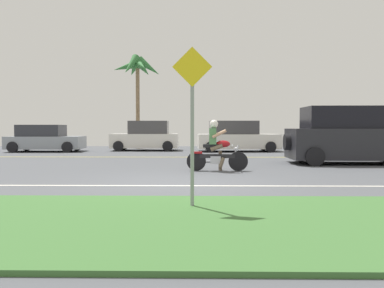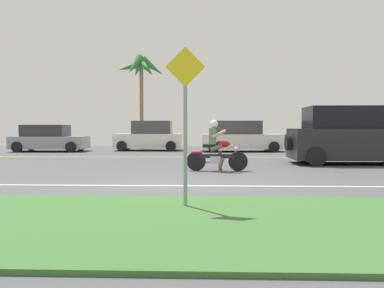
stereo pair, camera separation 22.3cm
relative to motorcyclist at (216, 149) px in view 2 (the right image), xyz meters
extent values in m
cube|color=#4C4F54|center=(-1.10, 0.48, -0.66)|extent=(56.00, 30.00, 0.04)
cube|color=#3D6B33|center=(-1.10, -6.62, -0.61)|extent=(56.00, 3.80, 0.06)
cube|color=silver|center=(-1.10, -3.08, -0.64)|extent=(50.40, 0.12, 0.01)
cube|color=yellow|center=(-1.10, 5.46, -0.64)|extent=(50.40, 0.12, 0.01)
cylinder|color=black|center=(0.64, -0.02, -0.36)|extent=(0.58, 0.10, 0.57)
cylinder|color=black|center=(-0.61, 0.02, -0.36)|extent=(0.58, 0.10, 0.57)
cylinder|color=#B7BAC1|center=(0.54, -0.02, -0.12)|extent=(0.26, 0.06, 0.50)
cube|color=black|center=(0.02, 0.00, -0.20)|extent=(1.05, 0.13, 0.11)
cube|color=#B7BAC1|center=(-0.03, 0.00, -0.32)|extent=(0.31, 0.20, 0.23)
ellipsoid|color=maroon|center=(0.19, -0.01, 0.16)|extent=(0.42, 0.23, 0.21)
cube|color=black|center=(-0.18, 0.00, 0.10)|extent=(0.47, 0.23, 0.10)
cube|color=maroon|center=(-0.59, 0.02, -0.10)|extent=(0.31, 0.16, 0.06)
cylinder|color=#B7BAC1|center=(0.47, -0.02, 0.12)|extent=(0.05, 0.59, 0.03)
sphere|color=#B7BAC1|center=(0.58, -0.02, 0.00)|extent=(0.13, 0.13, 0.13)
cylinder|color=#B7BAC1|center=(-0.25, 0.12, -0.38)|extent=(0.48, 0.08, 0.07)
cube|color=#4C7F4C|center=(-0.12, 0.00, 0.39)|extent=(0.22, 0.31, 0.48)
sphere|color=silver|center=(-0.08, 0.00, 0.75)|extent=(0.25, 0.25, 0.25)
cylinder|color=brown|center=(-0.01, -0.10, 0.06)|extent=(0.39, 0.14, 0.24)
cylinder|color=brown|center=(0.00, 0.09, 0.06)|extent=(0.39, 0.14, 0.24)
cylinder|color=brown|center=(0.12, 0.13, -0.35)|extent=(0.11, 0.11, 0.58)
cylinder|color=brown|center=(0.15, -0.12, -0.38)|extent=(0.20, 0.11, 0.32)
cylinder|color=tan|center=(0.07, -0.20, 0.46)|extent=(0.44, 0.10, 0.27)
cylinder|color=tan|center=(0.08, 0.19, 0.46)|extent=(0.44, 0.10, 0.27)
cube|color=#232328|center=(4.95, 2.44, 0.07)|extent=(4.47, 1.95, 1.07)
cube|color=black|center=(4.86, 2.44, 1.00)|extent=(3.22, 1.67, 0.78)
cylinder|color=black|center=(3.34, 1.49, -0.32)|extent=(0.64, 0.22, 0.64)
cylinder|color=black|center=(3.36, 3.41, -0.32)|extent=(0.64, 0.22, 0.64)
cylinder|color=black|center=(2.63, 2.46, 0.12)|extent=(0.20, 0.58, 0.58)
cube|color=#8C939E|center=(-8.71, 9.38, -0.16)|extent=(3.94, 1.96, 0.66)
cube|color=#2D2F36|center=(-8.94, 9.37, 0.48)|extent=(2.30, 1.65, 0.61)
cylinder|color=black|center=(-10.07, 8.41, -0.36)|extent=(0.57, 0.20, 0.56)
cylinder|color=black|center=(-7.28, 8.51, -0.36)|extent=(0.57, 0.20, 0.56)
cylinder|color=black|center=(-10.13, 10.24, -0.36)|extent=(0.57, 0.20, 0.56)
cylinder|color=black|center=(-7.34, 10.34, -0.36)|extent=(0.57, 0.20, 0.56)
cube|color=white|center=(-3.55, 10.52, -0.10)|extent=(3.72, 1.84, 0.78)
cube|color=#444346|center=(-3.33, 10.53, 0.65)|extent=(2.16, 1.57, 0.72)
cylinder|color=black|center=(-2.23, 11.44, -0.36)|extent=(0.56, 0.19, 0.56)
cylinder|color=black|center=(-4.90, 11.40, -0.36)|extent=(0.56, 0.19, 0.56)
cylinder|color=black|center=(-2.21, 9.64, -0.36)|extent=(0.56, 0.19, 0.56)
cylinder|color=black|center=(-4.87, 9.61, -0.36)|extent=(0.56, 0.19, 0.56)
cube|color=white|center=(1.60, 9.73, -0.10)|extent=(4.43, 2.01, 0.77)
cube|color=#444346|center=(1.34, 9.72, 0.64)|extent=(2.60, 1.66, 0.71)
cylinder|color=black|center=(0.09, 8.76, -0.36)|extent=(0.57, 0.21, 0.56)
cylinder|color=black|center=(3.21, 8.93, -0.36)|extent=(0.57, 0.21, 0.56)
cylinder|color=black|center=(-0.01, 10.54, -0.36)|extent=(0.57, 0.21, 0.56)
cylinder|color=black|center=(3.11, 10.71, -0.36)|extent=(0.57, 0.21, 0.56)
cube|color=silver|center=(6.83, 9.47, -0.13)|extent=(4.12, 1.83, 0.72)
cube|color=#414147|center=(7.07, 9.48, 0.56)|extent=(2.41, 1.53, 0.66)
cylinder|color=black|center=(8.25, 10.36, -0.36)|extent=(0.57, 0.20, 0.56)
cylinder|color=black|center=(5.34, 10.24, -0.36)|extent=(0.57, 0.20, 0.56)
cylinder|color=black|center=(8.32, 8.71, -0.36)|extent=(0.57, 0.20, 0.56)
cylinder|color=black|center=(5.41, 8.58, -0.36)|extent=(0.57, 0.20, 0.56)
cylinder|color=#846B4C|center=(-4.22, 12.30, 1.91)|extent=(0.23, 0.23, 5.10)
sphere|color=#337538|center=(-4.22, 12.30, 4.46)|extent=(0.60, 0.60, 0.60)
cone|color=#337538|center=(-3.54, 12.42, 4.29)|extent=(1.64, 0.82, 1.32)
cone|color=#337538|center=(-3.96, 12.93, 4.29)|extent=(1.11, 1.70, 1.14)
cone|color=#337538|center=(-4.52, 12.91, 4.29)|extent=(1.19, 1.68, 1.20)
cone|color=#337538|center=(-4.90, 12.27, 4.29)|extent=(1.64, 0.62, 0.92)
cone|color=#337538|center=(-4.52, 11.68, 4.29)|extent=(1.16, 1.59, 1.42)
cone|color=#337538|center=(-3.93, 11.67, 4.29)|extent=(1.17, 1.70, 0.98)
cylinder|color=gray|center=(-0.64, -5.62, 0.36)|extent=(0.06, 0.06, 2.00)
cube|color=yellow|center=(-0.64, -5.64, 1.60)|extent=(0.62, 0.03, 0.62)
camera|label=1|loc=(-0.54, -11.92, 0.66)|focal=37.54mm
camera|label=2|loc=(-0.31, -11.91, 0.66)|focal=37.54mm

